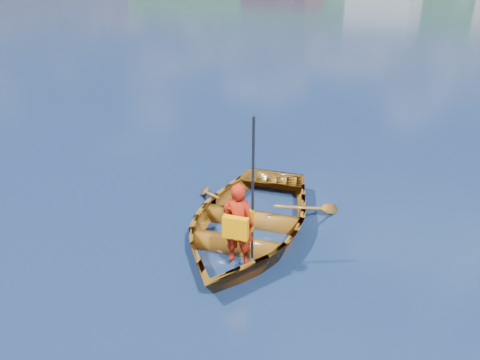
{
  "coord_description": "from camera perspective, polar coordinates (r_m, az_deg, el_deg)",
  "views": [
    {
      "loc": [
        3.07,
        -6.06,
        3.78
      ],
      "look_at": [
        -0.4,
        -0.77,
        0.88
      ],
      "focal_mm": 35.0,
      "sensor_mm": 36.0,
      "label": 1
    }
  ],
  "objects": [
    {
      "name": "ground",
      "position": [
        7.78,
        5.64,
        -4.6
      ],
      "size": [
        600.0,
        600.0,
        0.0
      ],
      "color": "#152C3D",
      "rests_on": "ground"
    },
    {
      "name": "rowboat",
      "position": [
        7.2,
        0.88,
        -5.0
      ],
      "size": [
        3.44,
        4.16,
        0.75
      ],
      "color": "#662911",
      "rests_on": "ground"
    },
    {
      "name": "child_paddler",
      "position": [
        6.18,
        -0.19,
        -5.34
      ],
      "size": [
        0.49,
        0.42,
        2.03
      ],
      "color": "#A31B09",
      "rests_on": "ground"
    }
  ]
}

